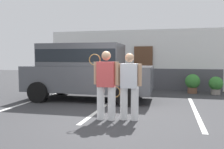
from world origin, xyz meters
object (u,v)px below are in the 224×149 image
(parked_suv, at_px, (86,69))
(potted_plant_secondary, at_px, (216,85))
(potted_plant_by_porch, at_px, (192,83))
(tennis_player_woman, at_px, (129,86))
(tennis_player_man, at_px, (106,84))

(parked_suv, xyz_separation_m, potted_plant_secondary, (4.88, 2.42, -0.72))
(parked_suv, height_order, potted_plant_by_porch, parked_suv)
(parked_suv, distance_m, potted_plant_by_porch, 4.77)
(tennis_player_woman, distance_m, potted_plant_secondary, 5.72)
(tennis_player_woman, relative_size, potted_plant_by_porch, 1.99)
(tennis_player_man, bearing_deg, potted_plant_by_porch, -115.00)
(parked_suv, distance_m, potted_plant_secondary, 5.50)
(tennis_player_man, distance_m, potted_plant_secondary, 6.12)
(tennis_player_man, height_order, potted_plant_by_porch, tennis_player_man)
(potted_plant_by_porch, xyz_separation_m, potted_plant_secondary, (0.92, -0.16, -0.04))
(potted_plant_by_porch, relative_size, potted_plant_secondary, 1.10)
(tennis_player_man, height_order, potted_plant_secondary, tennis_player_man)
(tennis_player_man, height_order, tennis_player_woman, tennis_player_man)
(tennis_player_man, xyz_separation_m, tennis_player_woman, (0.57, 0.11, -0.04))
(potted_plant_by_porch, bearing_deg, potted_plant_secondary, -9.68)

